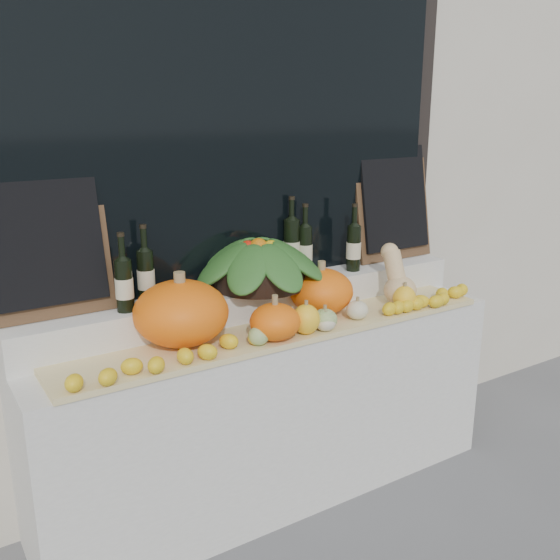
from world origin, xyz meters
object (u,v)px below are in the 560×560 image
Objects in this scene: pumpkin_right at (321,291)px; produce_bowl at (259,262)px; wine_bottle_tall at (292,247)px; butternut_squash at (398,280)px; pumpkin_left at (181,313)px.

produce_bowl is (-0.25, 0.16, 0.14)m from pumpkin_right.
wine_bottle_tall is (-0.02, 0.23, 0.17)m from pumpkin_right.
wine_bottle_tall is (-0.42, 0.32, 0.16)m from butternut_squash.
butternut_squash is at bearing -37.08° from wine_bottle_tall.
pumpkin_left is at bearing -159.71° from produce_bowl.
pumpkin_right is 0.33m from produce_bowl.
pumpkin_right is 1.03× the size of butternut_squash.
pumpkin_left is 1.29× the size of pumpkin_right.
wine_bottle_tall reaches higher than pumpkin_right.
wine_bottle_tall is at bearing 142.92° from butternut_squash.
produce_bowl is at bearing -163.08° from wine_bottle_tall.
pumpkin_right is 0.45× the size of produce_bowl.
pumpkin_left is 1.14m from butternut_squash.
pumpkin_left is at bearing -178.84° from pumpkin_right.
produce_bowl reaches higher than pumpkin_left.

